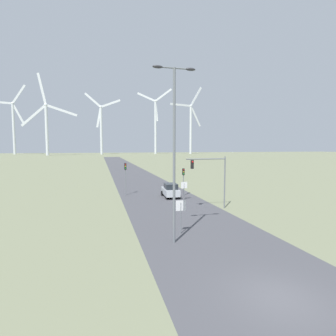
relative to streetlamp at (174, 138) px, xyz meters
The scene contains 14 objects.
ground_plane 10.84m from the streetlamp, 70.62° to the right, with size 600.00×600.00×0.00m, color #757A5B.
road_surface 41.15m from the streetlamp, 86.22° to the left, with size 10.00×240.00×0.01m.
streetlamp is the anchor object (origin of this frame).
stop_sign_near 5.82m from the streetlamp, 59.13° to the left, with size 0.81×0.07×2.59m.
stop_sign_far 15.88m from the streetlamp, 69.14° to the left, with size 0.81×0.07×2.28m.
traffic_light_post_near_left 19.48m from the streetlamp, 94.53° to the left, with size 0.28×0.34×4.45m.
traffic_light_post_near_right 18.25m from the streetlamp, 69.89° to the left, with size 0.28×0.34×3.74m.
traffic_light_mast_overhead 11.22m from the streetlamp, 52.44° to the left, with size 4.47×0.35×5.63m.
car_approaching 17.79m from the streetlamp, 75.62° to the left, with size 2.07×4.21×1.83m.
wind_turbine_far_left 261.78m from the streetlamp, 107.72° to the left, with size 31.41×4.04×62.46m.
wind_turbine_left 208.81m from the streetlamp, 102.21° to the left, with size 41.65×5.94×62.59m.
wind_turbine_center 226.16m from the streetlamp, 90.77° to the left, with size 30.91×8.49×54.53m.
wind_turbine_right 239.03m from the streetlamp, 78.37° to the left, with size 31.67×12.52×62.22m.
wind_turbine_far_right 238.07m from the streetlamp, 70.17° to the left, with size 33.18×6.05×64.55m.
Camera 1 is at (-7.56, -9.46, 6.65)m, focal length 28.00 mm.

